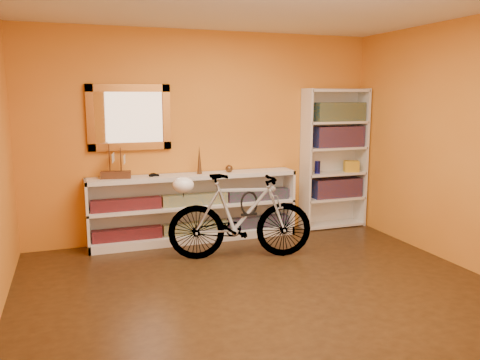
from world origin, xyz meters
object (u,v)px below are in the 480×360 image
object	(u,v)px
bookcase	(334,159)
helmet	(183,185)
bicycle	(240,216)
console_unit	(195,208)

from	to	relation	value
bookcase	helmet	bearing A→B (deg)	-163.01
bookcase	bicycle	xyz separation A→B (m)	(-1.66, -0.83, -0.47)
helmet	console_unit	bearing A→B (deg)	66.42
bicycle	helmet	bearing A→B (deg)	90.00
bookcase	helmet	world-z (taller)	bookcase
console_unit	helmet	size ratio (longest dim) A/B	11.03
bicycle	helmet	size ratio (longest dim) A/B	6.96
bookcase	bicycle	size ratio (longest dim) A/B	1.16
bicycle	helmet	xyz separation A→B (m)	(-0.61, 0.14, 0.37)
console_unit	bookcase	world-z (taller)	bookcase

